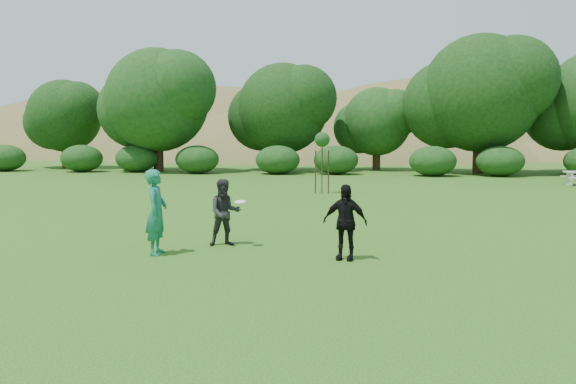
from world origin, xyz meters
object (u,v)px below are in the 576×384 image
object	(u,v)px
player_black	(345,222)
sapling	(322,141)
player_teal	(156,212)
player_grey	(225,212)

from	to	relation	value
player_black	sapling	world-z (taller)	sapling
player_teal	player_grey	distance (m)	1.78
player_teal	sapling	distance (m)	14.16
player_black	player_grey	bearing A→B (deg)	169.15
player_teal	player_grey	bearing A→B (deg)	-51.69
player_teal	sapling	bearing A→B (deg)	-16.30
player_grey	player_black	size ratio (longest dim) A/B	0.99
player_teal	sapling	world-z (taller)	sapling
player_black	player_teal	bearing A→B (deg)	-168.73
player_grey	player_teal	bearing A→B (deg)	-158.30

